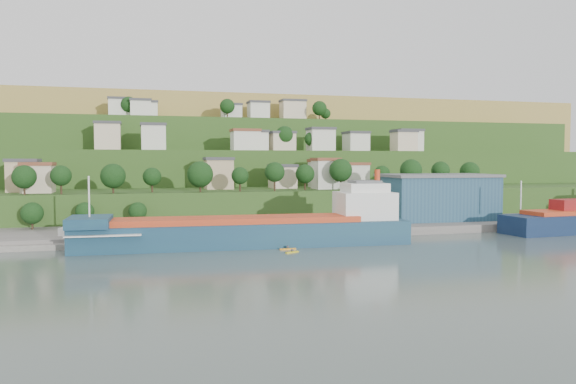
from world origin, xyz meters
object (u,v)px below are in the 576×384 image
object	(u,v)px
cargo_ship_near	(256,232)
caravan	(72,233)
warehouse	(437,196)
kayak_orange	(288,248)

from	to	relation	value
cargo_ship_near	caravan	bearing A→B (deg)	165.74
warehouse	caravan	bearing A→B (deg)	-171.94
warehouse	kayak_orange	xyz separation A→B (m)	(-52.06, -29.50, -8.18)
caravan	kayak_orange	size ratio (longest dim) A/B	1.59
cargo_ship_near	warehouse	size ratio (longest dim) A/B	2.31
cargo_ship_near	warehouse	distance (m)	61.74
caravan	kayak_orange	world-z (taller)	caravan
cargo_ship_near	kayak_orange	size ratio (longest dim) A/B	21.17
warehouse	kayak_orange	bearing A→B (deg)	-148.43
warehouse	cargo_ship_near	bearing A→B (deg)	-156.66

